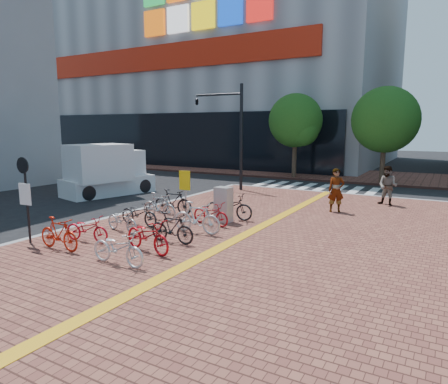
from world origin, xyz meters
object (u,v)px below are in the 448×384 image
Objects in this scene: bike_1 at (87,229)px; bike_11 at (229,207)px; bike_3 at (139,213)px; bike_8 at (172,228)px; bike_4 at (159,206)px; bike_10 at (211,213)px; bike_5 at (173,202)px; bike_9 at (197,218)px; traffic_light_pole at (220,118)px; bike_2 at (122,220)px; box_truck at (107,171)px; pedestrian_a at (336,190)px; bike_7 at (148,235)px; pedestrian_b at (388,186)px; bike_0 at (59,234)px; utility_box at (223,205)px; yellow_sign at (185,184)px; bike_6 at (118,248)px; notice_sign at (25,190)px.

bike_11 reaches higher than bike_1.
bike_8 reaches higher than bike_3.
bike_4 reaches higher than bike_8.
bike_4 reaches higher than bike_10.
bike_5 reaches higher than bike_1.
bike_4 is 1.12× the size of bike_8.
traffic_light_pole reaches higher than bike_9.
bike_2 is at bearing 113.07° from bike_9.
traffic_light_pole is 1.14× the size of box_truck.
bike_5 is 2.51m from bike_11.
box_truck is at bearing 158.96° from pedestrian_a.
bike_7 is 1.02× the size of pedestrian_b.
bike_0 is 0.94× the size of bike_3.
box_truck reaches higher than utility_box.
utility_box is (-0.05, 1.91, 0.12)m from bike_9.
yellow_sign reaches higher than bike_10.
traffic_light_pole reaches higher than pedestrian_b.
bike_7 is at bearing -159.57° from bike_5.
yellow_sign is (0.43, 4.77, 0.85)m from bike_1.
pedestrian_b is (5.03, 10.96, 0.42)m from bike_7.
bike_11 reaches higher than bike_10.
bike_11 is at bearing -113.14° from pedestrian_b.
bike_6 reaches higher than bike_2.
bike_3 is 3.17m from utility_box.
bike_8 is 0.87× the size of yellow_sign.
notice_sign is (-3.87, -2.25, 1.22)m from bike_8.
utility_box is 0.26× the size of box_truck.
notice_sign is at bearing 158.16° from bike_5.
yellow_sign reaches higher than bike_9.
bike_0 is 4.54m from bike_4.
bike_6 is at bearing 178.77° from bike_8.
bike_6 is 1.05× the size of bike_10.
bike_4 is 4.93m from notice_sign.
bike_4 is 1.50m from yellow_sign.
bike_2 is at bearing 57.85° from notice_sign.
pedestrian_a is at bearing -42.16° from bike_4.
pedestrian_a is (3.44, 4.60, 0.50)m from bike_10.
pedestrian_a is (3.22, 5.86, 0.39)m from bike_9.
utility_box reaches higher than bike_6.
notice_sign reaches higher than bike_0.
utility_box is 0.22× the size of traffic_light_pole.
bike_7 is 4.16m from notice_sign.
yellow_sign reaches higher than bike_2.
yellow_sign is at bearing 40.98° from bike_9.
bike_2 is 12.10m from pedestrian_b.
bike_1 is at bearing 159.07° from bike_10.
pedestrian_b is at bearing -12.76° from bike_7.
bike_8 reaches higher than bike_1.
bike_5 is at bearing 35.12° from bike_8.
traffic_light_pole is at bearing 109.00° from yellow_sign.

